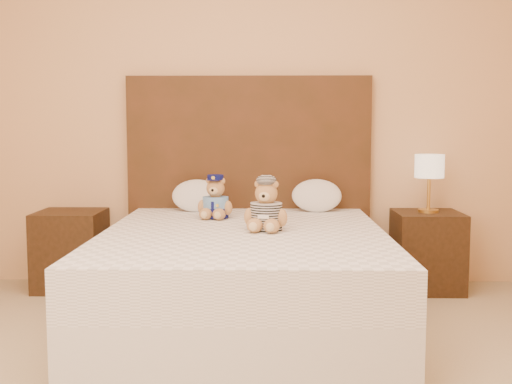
# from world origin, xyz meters

# --- Properties ---
(bed) EXTENTS (1.60, 2.00, 0.55)m
(bed) POSITION_xyz_m (0.00, 1.20, 0.28)
(bed) COLOR white
(bed) RESTS_ON ground
(headboard) EXTENTS (1.75, 0.08, 1.50)m
(headboard) POSITION_xyz_m (0.00, 2.21, 0.75)
(headboard) COLOR #4F2B17
(headboard) RESTS_ON ground
(nightstand_left) EXTENTS (0.45, 0.45, 0.55)m
(nightstand_left) POSITION_xyz_m (-1.25, 2.00, 0.28)
(nightstand_left) COLOR #3B2212
(nightstand_left) RESTS_ON ground
(nightstand_right) EXTENTS (0.45, 0.45, 0.55)m
(nightstand_right) POSITION_xyz_m (1.25, 2.00, 0.28)
(nightstand_right) COLOR #3B2212
(nightstand_right) RESTS_ON ground
(lamp) EXTENTS (0.20, 0.20, 0.40)m
(lamp) POSITION_xyz_m (1.25, 2.00, 0.85)
(lamp) COLOR gold
(lamp) RESTS_ON nightstand_right
(teddy_police) EXTENTS (0.28, 0.27, 0.28)m
(teddy_police) POSITION_xyz_m (-0.20, 1.69, 0.69)
(teddy_police) COLOR #A67640
(teddy_police) RESTS_ON bed
(teddy_prisoner) EXTENTS (0.31, 0.30, 0.30)m
(teddy_prisoner) POSITION_xyz_m (0.13, 1.21, 0.70)
(teddy_prisoner) COLOR #A67640
(teddy_prisoner) RESTS_ON bed
(pillow_left) EXTENTS (0.34, 0.22, 0.24)m
(pillow_left) POSITION_xyz_m (-0.36, 2.03, 0.67)
(pillow_left) COLOR white
(pillow_left) RESTS_ON bed
(pillow_right) EXTENTS (0.35, 0.22, 0.24)m
(pillow_right) POSITION_xyz_m (0.48, 2.03, 0.67)
(pillow_right) COLOR white
(pillow_right) RESTS_ON bed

